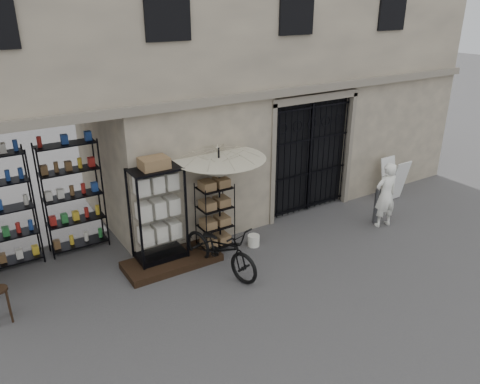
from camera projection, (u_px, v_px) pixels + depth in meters
ground at (308, 265)px, 9.84m from camera, size 80.00×80.00×0.00m
main_building at (210, 29)px, 11.23m from camera, size 14.00×4.00×9.00m
shop_recess at (44, 201)px, 9.23m from camera, size 3.00×1.70×3.00m
shop_shelving at (38, 204)px, 9.69m from camera, size 2.70×0.50×2.50m
iron_gate at (306, 155)px, 11.91m from camera, size 2.50×0.21×3.00m
step_platform at (172, 261)px, 9.84m from camera, size 2.00×0.90×0.15m
display_cabinet at (158, 219)px, 9.53m from camera, size 1.08×0.78×2.14m
wire_rack at (215, 218)px, 10.14m from camera, size 0.77×0.61×1.59m
market_umbrella at (219, 162)px, 9.75m from camera, size 1.82×1.85×2.81m
white_bucket at (254, 241)px, 10.56m from camera, size 0.35×0.35×0.26m
bicycle at (221, 270)px, 9.64m from camera, size 0.94×1.18×1.97m
wooden_stool at (1, 304)px, 8.00m from camera, size 0.32×0.32×0.66m
steel_bollard at (377, 206)px, 11.51m from camera, size 0.21×0.21×0.91m
shopkeeper at (382, 225)px, 11.57m from camera, size 0.85×1.70×0.39m
easel_sign at (394, 179)px, 12.87m from camera, size 0.54×0.62×1.13m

